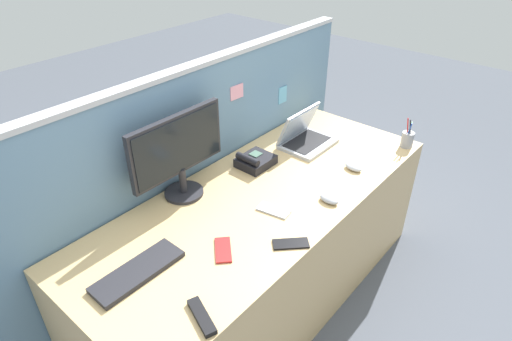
{
  "coord_description": "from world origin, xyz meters",
  "views": [
    {
      "loc": [
        -1.36,
        -1.1,
        1.97
      ],
      "look_at": [
        0.0,
        0.05,
        0.83
      ],
      "focal_mm": 30.42,
      "sensor_mm": 36.0,
      "label": 1
    }
  ],
  "objects": [
    {
      "name": "desk",
      "position": [
        0.0,
        0.0,
        0.36
      ],
      "size": [
        2.03,
        0.8,
        0.71
      ],
      "primitive_type": "cube",
      "color": "tan",
      "rests_on": "ground_plane"
    },
    {
      "name": "computer_mouse_left_hand",
      "position": [
        0.16,
        -0.28,
        0.73
      ],
      "size": [
        0.06,
        0.1,
        0.03
      ],
      "primitive_type": "ellipsoid",
      "rotation": [
        0.0,
        0.0,
        -0.04
      ],
      "color": "#9EA0A8",
      "rests_on": "desk"
    },
    {
      "name": "keyboard_main",
      "position": [
        -0.73,
        0.04,
        0.72
      ],
      "size": [
        0.37,
        0.13,
        0.02
      ],
      "primitive_type": "cube",
      "rotation": [
        0.0,
        0.0,
        -0.01
      ],
      "color": "#232328",
      "rests_on": "desk"
    },
    {
      "name": "tv_remote",
      "position": [
        -0.72,
        -0.31,
        0.72
      ],
      "size": [
        0.1,
        0.17,
        0.02
      ],
      "primitive_type": "cube",
      "rotation": [
        0.0,
        0.0,
        -0.36
      ],
      "color": "black",
      "rests_on": "desk"
    },
    {
      "name": "desk_phone",
      "position": [
        0.18,
        0.21,
        0.74
      ],
      "size": [
        0.19,
        0.16,
        0.09
      ],
      "color": "black",
      "rests_on": "desk"
    },
    {
      "name": "laptop",
      "position": [
        0.55,
        0.15,
        0.77
      ],
      "size": [
        0.31,
        0.24,
        0.22
      ],
      "color": "#B2B5BC",
      "rests_on": "desk"
    },
    {
      "name": "cubicle_divider",
      "position": [
        0.0,
        0.44,
        0.65
      ],
      "size": [
        2.39,
        0.08,
        1.29
      ],
      "color": "#6084A3",
      "rests_on": "ground_plane"
    },
    {
      "name": "computer_mouse_right_hand",
      "position": [
        0.49,
        -0.22,
        0.73
      ],
      "size": [
        0.07,
        0.11,
        0.03
      ],
      "primitive_type": "ellipsoid",
      "rotation": [
        0.0,
        0.0,
        -0.09
      ],
      "color": "#B2B5BC",
      "rests_on": "desk"
    },
    {
      "name": "cell_phone_red_case",
      "position": [
        -0.42,
        -0.13,
        0.72
      ],
      "size": [
        0.15,
        0.15,
        0.01
      ],
      "primitive_type": "cube",
      "rotation": [
        0.0,
        0.0,
        -0.75
      ],
      "color": "#B22323",
      "rests_on": "desk"
    },
    {
      "name": "cell_phone_silver_slab",
      "position": [
        -0.07,
        -0.12,
        0.72
      ],
      "size": [
        0.09,
        0.17,
        0.01
      ],
      "primitive_type": "cube",
      "rotation": [
        0.0,
        0.0,
        0.19
      ],
      "color": "#B7BAC1",
      "rests_on": "desk"
    },
    {
      "name": "cell_phone_black_slab",
      "position": [
        -0.21,
        -0.32,
        0.72
      ],
      "size": [
        0.15,
        0.15,
        0.01
      ],
      "primitive_type": "cube",
      "rotation": [
        0.0,
        0.0,
        0.79
      ],
      "color": "black",
      "rests_on": "desk"
    },
    {
      "name": "pen_cup",
      "position": [
        0.92,
        -0.33,
        0.76
      ],
      "size": [
        0.07,
        0.07,
        0.18
      ],
      "color": "#99999E",
      "rests_on": "desk"
    },
    {
      "name": "desktop_monitor",
      "position": [
        -0.25,
        0.31,
        0.96
      ],
      "size": [
        0.53,
        0.19,
        0.42
      ],
      "color": "#232328",
      "rests_on": "desk"
    },
    {
      "name": "ground_plane",
      "position": [
        0.0,
        0.0,
        0.0
      ],
      "size": [
        10.0,
        10.0,
        0.0
      ],
      "primitive_type": "plane",
      "color": "#4C515B"
    }
  ]
}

